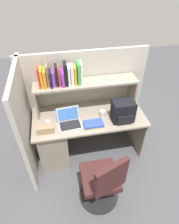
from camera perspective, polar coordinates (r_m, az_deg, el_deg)
The scene contains 13 objects.
ground_plane at distance 3.27m, azimuth -0.17°, elevation -10.94°, with size 8.00×8.00×0.00m, color #4C4C51.
desk at distance 2.94m, azimuth -7.72°, elevation -6.99°, with size 1.60×0.70×0.73m.
cubicle_partition_rear at distance 3.00m, azimuth -1.57°, elevation 4.08°, with size 1.84×0.05×1.55m, color #B2ADA0.
cubicle_partition_left at distance 2.69m, azimuth -18.14°, elevation -3.45°, with size 0.05×1.06×1.55m, color #B2ADA0.
overhead_hutch at distance 2.68m, azimuth -1.03°, elevation 7.18°, with size 1.44×0.28×0.45m.
reference_books_on_shelf at distance 2.54m, azimuth -8.49°, elevation 10.68°, with size 0.57×0.18×0.30m.
laptop at distance 2.60m, azimuth -6.04°, elevation -2.69°, with size 0.33×0.29×0.22m.
backpack at distance 2.63m, azimuth 10.00°, elevation 0.11°, with size 0.30×0.23×0.30m.
computer_mouse at distance 2.68m, azimuth -12.25°, elevation -3.11°, with size 0.06×0.10×0.03m, color silver.
paper_cup at distance 2.71m, azimuth 3.92°, elevation -0.51°, with size 0.08×0.08×0.10m, color white.
tissue_box at distance 2.55m, azimuth -12.98°, elevation -4.90°, with size 0.22×0.12×0.10m, color #9E7F60.
desk_book_stack at distance 2.58m, azimuth 1.28°, elevation -3.60°, with size 0.26×0.15×0.05m.
office_chair at distance 2.47m, azimuth 3.77°, elevation -20.39°, with size 0.53×0.54×0.93m.
Camera 1 is at (-0.38, -2.02, 2.54)m, focal length 30.64 mm.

